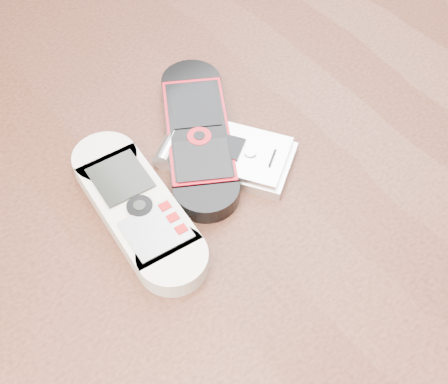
# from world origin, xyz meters

# --- Properties ---
(table) EXTENTS (1.20, 0.80, 0.75)m
(table) POSITION_xyz_m (0.00, 0.00, 0.64)
(table) COLOR black
(table) RESTS_ON ground
(nokia_white) EXTENTS (0.06, 0.16, 0.02)m
(nokia_white) POSITION_xyz_m (-0.05, 0.03, 0.76)
(nokia_white) COLOR silver
(nokia_white) RESTS_ON table
(nokia_black_red) EXTENTS (0.13, 0.17, 0.02)m
(nokia_black_red) POSITION_xyz_m (0.03, 0.06, 0.76)
(nokia_black_red) COLOR black
(nokia_black_red) RESTS_ON table
(motorola_razr) EXTENTS (0.10, 0.12, 0.02)m
(motorola_razr) POSITION_xyz_m (0.03, 0.03, 0.76)
(motorola_razr) COLOR silver
(motorola_razr) RESTS_ON table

